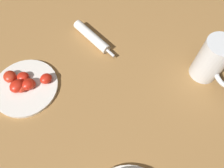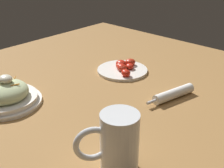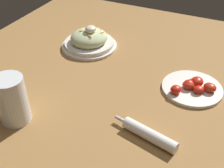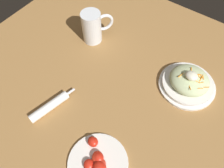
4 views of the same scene
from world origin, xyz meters
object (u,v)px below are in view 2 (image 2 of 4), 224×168
at_px(salad_plate, 5,95).
at_px(beer_mug, 118,146).
at_px(napkin_roll, 173,94).
at_px(tomato_plate, 123,69).

xyz_separation_m(salad_plate, beer_mug, (-0.48, -0.01, 0.04)).
relative_size(salad_plate, beer_mug, 1.54).
bearing_deg(napkin_roll, beer_mug, 103.51).
bearing_deg(beer_mug, napkin_roll, -76.49).
bearing_deg(beer_mug, tomato_plate, -50.58).
height_order(salad_plate, tomato_plate, salad_plate).
distance_m(napkin_roll, tomato_plate, 0.28).
relative_size(salad_plate, tomato_plate, 1.13).
distance_m(beer_mug, tomato_plate, 0.58).
bearing_deg(tomato_plate, salad_plate, 76.48).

